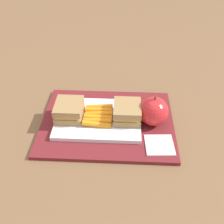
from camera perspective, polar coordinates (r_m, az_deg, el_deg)
The scene contains 8 objects.
ground_plane at distance 0.75m, azimuth -0.96°, elevation -2.45°, with size 2.40×2.40×0.00m, color brown.
lunchbag_mat at distance 0.74m, azimuth -0.96°, elevation -2.16°, with size 0.36×0.28×0.01m, color maroon.
food_tray at distance 0.74m, azimuth -2.91°, elevation -1.46°, with size 0.23×0.17×0.01m, color white.
sandwich_half_left at distance 0.73m, azimuth -9.08°, elevation 0.41°, with size 0.07×0.08×0.04m.
sandwich_half_right at distance 0.72m, azimuth 3.23°, elevation 0.02°, with size 0.07×0.08×0.04m.
carrot_sticks_bundle at distance 0.73m, azimuth -2.94°, elevation -0.71°, with size 0.08×0.09×0.02m.
apple at distance 0.72m, azimuth 8.79°, elevation 0.16°, with size 0.08×0.08×0.09m.
paper_napkin at distance 0.68m, azimuth 10.03°, elevation -6.88°, with size 0.07×0.07×0.00m, color white.
Camera 1 is at (0.04, -0.55, 0.50)m, focal length 43.15 mm.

